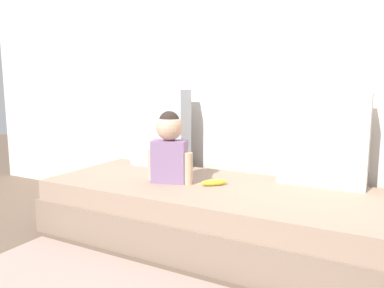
{
  "coord_description": "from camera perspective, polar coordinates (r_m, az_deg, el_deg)",
  "views": [
    {
      "loc": [
        0.95,
        -2.03,
        0.96
      ],
      "look_at": [
        -0.14,
        0.0,
        0.6
      ],
      "focal_mm": 34.61,
      "sensor_mm": 36.0,
      "label": 1
    }
  ],
  "objects": [
    {
      "name": "ground_plane",
      "position": [
        2.43,
        2.93,
        -14.39
      ],
      "size": [
        12.0,
        12.0,
        0.0
      ],
      "primitive_type": "plane",
      "color": "brown"
    },
    {
      "name": "back_wall",
      "position": [
        2.78,
        8.32,
        14.04
      ],
      "size": [
        5.37,
        0.1,
        2.43
      ],
      "primitive_type": "cube",
      "color": "silver",
      "rests_on": "ground"
    },
    {
      "name": "couch",
      "position": [
        2.37,
        2.96,
        -10.53
      ],
      "size": [
        2.17,
        0.88,
        0.35
      ],
      "color": "#826C5B",
      "rests_on": "ground"
    },
    {
      "name": "throw_pillow_left",
      "position": [
        2.84,
        -4.94,
        2.45
      ],
      "size": [
        0.46,
        0.16,
        0.59
      ],
      "primitive_type": "cube",
      "color": "#B2BCC6",
      "rests_on": "couch"
    },
    {
      "name": "throw_pillow_right",
      "position": [
        2.41,
        19.54,
        0.63
      ],
      "size": [
        0.52,
        0.16,
        0.57
      ],
      "primitive_type": "cube",
      "color": "silver",
      "rests_on": "couch"
    },
    {
      "name": "toddler",
      "position": [
        2.36,
        -3.49,
        -0.3
      ],
      "size": [
        0.33,
        0.18,
        0.46
      ],
      "color": "gray",
      "rests_on": "couch"
    },
    {
      "name": "banana",
      "position": [
        2.31,
        3.42,
        -5.93
      ],
      "size": [
        0.15,
        0.15,
        0.04
      ],
      "primitive_type": "ellipsoid",
      "rotation": [
        0.0,
        0.0,
        0.76
      ],
      "color": "yellow",
      "rests_on": "couch"
    }
  ]
}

